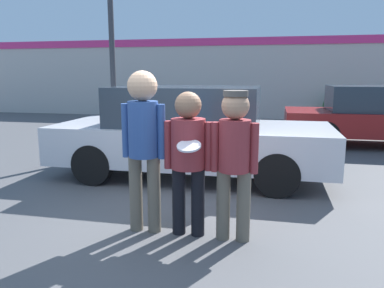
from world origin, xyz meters
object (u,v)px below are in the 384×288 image
person_middle_with_frisbee (188,152)px  parked_car_far (382,116)px  parked_car_near (190,132)px  person_left (144,136)px  shrub (338,107)px  person_right (234,153)px

person_middle_with_frisbee → parked_car_far: person_middle_with_frisbee is taller
parked_car_near → parked_car_far: (4.10, 3.83, -0.03)m
person_left → shrub: size_ratio=1.62×
person_left → parked_car_far: person_left is taller
parked_car_far → shrub: 4.64m
person_left → parked_car_near: bearing=90.2°
parked_car_near → shrub: size_ratio=4.20×
person_left → person_right: bearing=-1.5°
person_right → shrub: 11.26m
person_left → person_middle_with_frisbee: bearing=0.6°
person_middle_with_frisbee → parked_car_far: size_ratio=0.34×
shrub → person_left: bearing=-109.1°
person_middle_with_frisbee → shrub: person_middle_with_frisbee is taller
person_right → shrub: bearing=75.9°
person_right → person_left: bearing=178.5°
parked_car_far → person_left: bearing=-123.1°
person_middle_with_frisbee → parked_car_near: bearing=102.1°
person_middle_with_frisbee → shrub: size_ratio=1.42×
person_right → parked_car_near: (-1.03, 2.47, -0.19)m
person_middle_with_frisbee → parked_car_far: (3.58, 6.26, -0.20)m
person_left → parked_car_near: 2.46m
parked_car_far → shrub: size_ratio=4.23×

